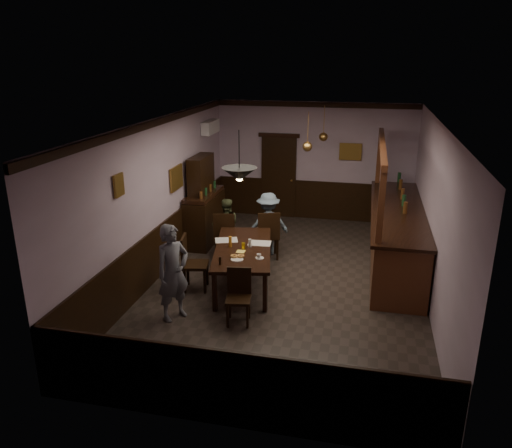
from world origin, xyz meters
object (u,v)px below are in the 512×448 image
(chair_near, at_px, (239,293))
(pendant_brass_far, at_px, (323,137))
(chair_far_left, at_px, (225,233))
(bar_counter, at_px, (396,235))
(pendant_brass_mid, at_px, (307,147))
(chair_far_right, at_px, (268,233))
(dining_table, at_px, (243,251))
(person_standing, at_px, (173,272))
(person_seated_left, at_px, (226,226))
(pendant_iron, at_px, (239,174))
(chair_side, at_px, (191,261))
(person_seated_right, at_px, (268,224))
(soda_can, at_px, (243,246))
(coffee_cup, at_px, (259,256))
(sideboard, at_px, (204,208))

(chair_near, height_order, pendant_brass_far, pendant_brass_far)
(chair_far_left, relative_size, bar_counter, 0.23)
(pendant_brass_mid, bearing_deg, chair_far_right, -137.57)
(chair_far_left, bearing_deg, dining_table, 110.15)
(person_standing, height_order, person_seated_left, person_standing)
(chair_near, bearing_deg, pendant_brass_mid, 70.13)
(chair_far_left, bearing_deg, chair_far_right, -179.57)
(dining_table, xyz_separation_m, chair_far_right, (0.21, 1.33, -0.11))
(pendant_iron, distance_m, pendant_brass_mid, 2.83)
(pendant_iron, bearing_deg, person_seated_left, 111.90)
(bar_counter, relative_size, pendant_brass_mid, 5.47)
(person_seated_left, height_order, pendant_brass_mid, pendant_brass_mid)
(chair_far_left, distance_m, chair_side, 1.54)
(pendant_iron, bearing_deg, chair_far_right, 88.52)
(person_seated_right, distance_m, soda_can, 1.69)
(chair_far_right, distance_m, coffee_cup, 1.80)
(chair_far_right, height_order, chair_near, chair_far_right)
(bar_counter, height_order, pendant_brass_mid, pendant_brass_mid)
(pendant_brass_mid, bearing_deg, soda_can, -113.00)
(person_seated_left, xyz_separation_m, pendant_brass_far, (1.83, 1.85, 1.68))
(chair_near, distance_m, person_seated_right, 2.92)
(person_seated_right, relative_size, pendant_iron, 1.68)
(chair_far_right, bearing_deg, person_seated_left, -23.65)
(person_seated_left, xyz_separation_m, bar_counter, (3.52, 0.23, 0.01))
(chair_near, height_order, chair_side, chair_side)
(chair_far_right, relative_size, pendant_iron, 1.30)
(chair_far_left, height_order, pendant_brass_mid, pendant_brass_mid)
(pendant_brass_far, bearing_deg, chair_far_left, -129.79)
(person_seated_right, xyz_separation_m, pendant_brass_mid, (0.74, 0.34, 1.62))
(pendant_brass_far, bearing_deg, coffee_cup, -100.47)
(sideboard, bearing_deg, chair_near, -63.20)
(chair_far_left, bearing_deg, person_seated_left, -89.61)
(sideboard, height_order, bar_counter, bar_counter)
(chair_side, bearing_deg, sideboard, 1.50)
(chair_far_right, relative_size, person_seated_right, 0.77)
(person_seated_left, xyz_separation_m, pendant_iron, (0.89, -2.22, 1.69))
(dining_table, xyz_separation_m, person_seated_left, (-0.74, 1.43, -0.07))
(chair_far_right, xyz_separation_m, pendant_iron, (-0.05, -2.11, 1.73))
(dining_table, distance_m, person_seated_left, 1.62)
(coffee_cup, bearing_deg, pendant_iron, -137.05)
(chair_near, relative_size, person_seated_right, 0.66)
(coffee_cup, xyz_separation_m, bar_counter, (2.38, 2.11, -0.17))
(chair_near, relative_size, pendant_brass_mid, 1.10)
(chair_far_left, bearing_deg, bar_counter, 177.79)
(dining_table, xyz_separation_m, sideboard, (-1.42, 2.03, 0.11))
(soda_can, xyz_separation_m, sideboard, (-1.45, 2.10, -0.01))
(chair_far_left, bearing_deg, person_standing, 77.16)
(person_standing, height_order, bar_counter, bar_counter)
(person_seated_left, distance_m, soda_can, 1.71)
(chair_near, distance_m, coffee_cup, 0.92)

